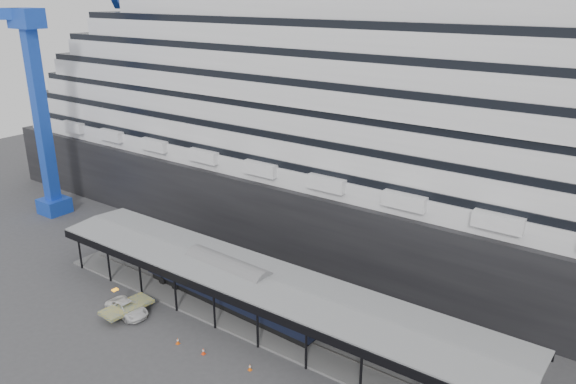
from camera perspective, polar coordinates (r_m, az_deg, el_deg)
name	(u,v)px	position (r m, az deg, el deg)	size (l,w,h in m)	color
ground	(230,341)	(59.07, -5.90, -14.85)	(200.00, 200.00, 0.00)	#3D3D40
cruise_ship	(385,111)	(76.85, 9.79, 8.13)	(130.00, 30.00, 43.90)	black
platform_canopy	(260,300)	(60.99, -2.81, -10.92)	(56.00, 9.18, 5.30)	slate
crane_blue	(44,88)	(91.91, -23.55, 9.70)	(22.63, 19.19, 47.60)	blue
port_truck	(127,308)	(65.02, -16.04, -11.29)	(2.52, 5.46, 1.52)	silver
pullman_carriage	(228,284)	(63.32, -6.09, -9.23)	(24.56, 4.20, 24.00)	black
traffic_cone_left	(178,341)	(59.28, -11.14, -14.62)	(0.39, 0.39, 0.70)	#EC560D
traffic_cone_mid	(203,351)	(57.44, -8.60, -15.69)	(0.38, 0.38, 0.70)	#F83B0D
traffic_cone_right	(250,367)	(54.99, -3.89, -17.33)	(0.39, 0.39, 0.67)	orange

